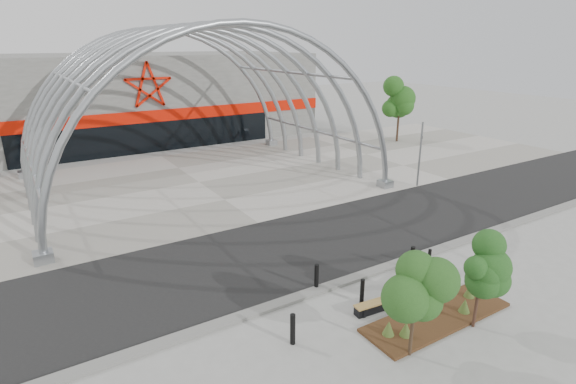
# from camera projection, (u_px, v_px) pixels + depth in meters

# --- Properties ---
(ground) EXTENTS (140.00, 140.00, 0.00)m
(ground) POSITION_uv_depth(u_px,v_px,m) (340.00, 280.00, 18.08)
(ground) COLOR gray
(ground) RESTS_ON ground
(road) EXTENTS (140.00, 7.00, 0.02)m
(road) POSITION_uv_depth(u_px,v_px,m) (294.00, 248.00, 20.89)
(road) COLOR black
(road) RESTS_ON ground
(forecourt) EXTENTS (60.00, 17.00, 0.04)m
(forecourt) POSITION_uv_depth(u_px,v_px,m) (199.00, 182.00, 30.55)
(forecourt) COLOR gray
(forecourt) RESTS_ON ground
(kerb) EXTENTS (60.00, 0.50, 0.12)m
(kerb) POSITION_uv_depth(u_px,v_px,m) (344.00, 281.00, 17.86)
(kerb) COLOR slate
(kerb) RESTS_ON ground
(arena_building) EXTENTS (34.00, 15.24, 8.00)m
(arena_building) POSITION_uv_depth(u_px,v_px,m) (129.00, 97.00, 43.73)
(arena_building) COLOR slate
(arena_building) RESTS_ON ground
(vault_canopy) EXTENTS (20.80, 15.80, 20.36)m
(vault_canopy) POSITION_uv_depth(u_px,v_px,m) (199.00, 182.00, 30.55)
(vault_canopy) COLOR #8F9498
(vault_canopy) RESTS_ON ground
(planting_bed) EXTENTS (5.71, 1.78, 0.60)m
(planting_bed) POSITION_uv_depth(u_px,v_px,m) (435.00, 315.00, 15.52)
(planting_bed) COLOR #362211
(planting_bed) RESTS_ON ground
(signal_pole) EXTENTS (0.32, 0.59, 4.27)m
(signal_pole) POSITION_uv_depth(u_px,v_px,m) (420.00, 153.00, 29.09)
(signal_pole) COLOR slate
(signal_pole) RESTS_ON ground
(street_tree_0) EXTENTS (1.51, 1.51, 3.44)m
(street_tree_0) POSITION_uv_depth(u_px,v_px,m) (417.00, 283.00, 12.98)
(street_tree_0) COLOR #2F2215
(street_tree_0) RESTS_ON ground
(street_tree_1) EXTENTS (1.30, 1.30, 3.09)m
(street_tree_1) POSITION_uv_depth(u_px,v_px,m) (482.00, 268.00, 14.42)
(street_tree_1) COLOR #341914
(street_tree_1) RESTS_ON ground
(bench_0) EXTENTS (1.81, 0.55, 0.37)m
(bench_0) POSITION_uv_depth(u_px,v_px,m) (377.00, 306.00, 15.97)
(bench_0) COLOR black
(bench_0) RESTS_ON ground
(bench_1) EXTENTS (2.38, 1.09, 0.49)m
(bench_1) POSITION_uv_depth(u_px,v_px,m) (425.00, 277.00, 17.80)
(bench_1) COLOR black
(bench_1) RESTS_ON ground
(bollard_0) EXTENTS (0.17, 0.17, 1.07)m
(bollard_0) POSITION_uv_depth(u_px,v_px,m) (293.00, 329.00, 14.10)
(bollard_0) COLOR black
(bollard_0) RESTS_ON ground
(bollard_1) EXTENTS (0.16, 0.16, 0.97)m
(bollard_1) POSITION_uv_depth(u_px,v_px,m) (362.00, 291.00, 16.32)
(bollard_1) COLOR black
(bollard_1) RESTS_ON ground
(bollard_2) EXTENTS (0.17, 0.17, 1.06)m
(bollard_2) POSITION_uv_depth(u_px,v_px,m) (317.00, 277.00, 17.24)
(bollard_2) COLOR black
(bollard_2) RESTS_ON ground
(bollard_3) EXTENTS (0.14, 0.14, 0.88)m
(bollard_3) POSITION_uv_depth(u_px,v_px,m) (429.00, 259.00, 18.85)
(bollard_3) COLOR black
(bollard_3) RESTS_ON ground
(bollard_4) EXTENTS (0.18, 0.18, 1.13)m
(bollard_4) POSITION_uv_depth(u_px,v_px,m) (412.00, 259.00, 18.55)
(bollard_4) COLOR black
(bollard_4) RESTS_ON ground
(bg_tree_1) EXTENTS (2.70, 2.70, 5.91)m
(bg_tree_1) POSITION_uv_depth(u_px,v_px,m) (400.00, 97.00, 41.72)
(bg_tree_1) COLOR black
(bg_tree_1) RESTS_ON ground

